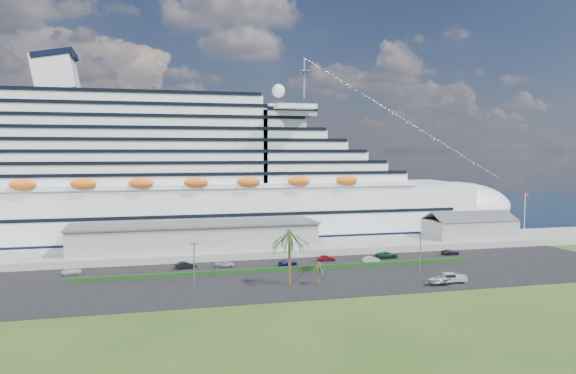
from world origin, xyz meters
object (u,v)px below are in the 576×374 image
object	(u,v)px
parked_car_3	(288,263)
cruise_ship	(200,183)
boat_trailer	(441,279)
pickup_truck	(452,278)

from	to	relation	value
parked_car_3	cruise_ship	bearing A→B (deg)	2.94
cruise_ship	parked_car_3	world-z (taller)	cruise_ship
parked_car_3	boat_trailer	distance (m)	34.97
cruise_ship	boat_trailer	size ratio (longest dim) A/B	32.54
cruise_ship	parked_car_3	distance (m)	47.96
cruise_ship	parked_car_3	xyz separation A→B (m)	(15.64, -42.45, -15.93)
parked_car_3	pickup_truck	world-z (taller)	pickup_truck
cruise_ship	boat_trailer	distance (m)	80.05
pickup_truck	boat_trailer	xyz separation A→B (m)	(-2.93, -1.01, 0.03)
cruise_ship	pickup_truck	bearing A→B (deg)	-57.33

